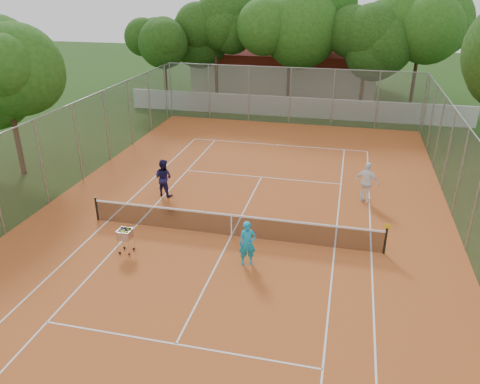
% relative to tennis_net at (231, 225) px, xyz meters
% --- Properties ---
extents(ground, '(120.00, 120.00, 0.00)m').
position_rel_tennis_net_xyz_m(ground, '(0.00, 0.00, -0.51)').
color(ground, '#17330E').
rests_on(ground, ground).
extents(court_pad, '(18.00, 34.00, 0.02)m').
position_rel_tennis_net_xyz_m(court_pad, '(0.00, 0.00, -0.50)').
color(court_pad, '#B65623').
rests_on(court_pad, ground).
extents(court_lines, '(10.98, 23.78, 0.01)m').
position_rel_tennis_net_xyz_m(court_lines, '(0.00, 0.00, -0.49)').
color(court_lines, white).
rests_on(court_lines, court_pad).
extents(tennis_net, '(11.88, 0.10, 0.98)m').
position_rel_tennis_net_xyz_m(tennis_net, '(0.00, 0.00, 0.00)').
color(tennis_net, black).
rests_on(tennis_net, court_pad).
extents(perimeter_fence, '(18.00, 34.00, 4.00)m').
position_rel_tennis_net_xyz_m(perimeter_fence, '(0.00, 0.00, 1.49)').
color(perimeter_fence, slate).
rests_on(perimeter_fence, ground).
extents(boundary_wall, '(26.00, 0.30, 1.50)m').
position_rel_tennis_net_xyz_m(boundary_wall, '(0.00, 19.00, 0.24)').
color(boundary_wall, silver).
rests_on(boundary_wall, ground).
extents(clubhouse, '(16.40, 9.00, 4.40)m').
position_rel_tennis_net_xyz_m(clubhouse, '(-2.00, 29.00, 1.69)').
color(clubhouse, beige).
rests_on(clubhouse, ground).
extents(tropical_trees, '(29.00, 19.00, 10.00)m').
position_rel_tennis_net_xyz_m(tropical_trees, '(0.00, 22.00, 4.49)').
color(tropical_trees, '#14360D').
rests_on(tropical_trees, ground).
extents(player_near, '(0.72, 0.60, 1.71)m').
position_rel_tennis_net_xyz_m(player_near, '(1.08, -1.89, 0.36)').
color(player_near, '#1697C1').
rests_on(player_near, court_pad).
extents(player_far_left, '(1.02, 0.87, 1.82)m').
position_rel_tennis_net_xyz_m(player_far_left, '(-4.10, 3.09, 0.42)').
color(player_far_left, '#1A1644').
rests_on(player_far_left, court_pad).
extents(player_far_right, '(1.22, 0.83, 1.93)m').
position_rel_tennis_net_xyz_m(player_far_right, '(5.27, 4.57, 0.47)').
color(player_far_right, white).
rests_on(player_far_right, court_pad).
extents(ball_hopper, '(0.60, 0.60, 1.05)m').
position_rel_tennis_net_xyz_m(ball_hopper, '(-3.55, -2.15, 0.03)').
color(ball_hopper, '#AAAAB1').
rests_on(ball_hopper, court_pad).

